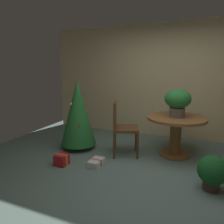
% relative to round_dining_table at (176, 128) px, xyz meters
% --- Properties ---
extents(ground_plane, '(6.60, 6.60, 0.00)m').
position_rel_round_dining_table_xyz_m(ground_plane, '(-0.23, -1.09, -0.52)').
color(ground_plane, slate).
extents(back_wall_panel, '(6.00, 0.10, 2.60)m').
position_rel_round_dining_table_xyz_m(back_wall_panel, '(-0.23, 1.11, 0.78)').
color(back_wall_panel, beige).
rests_on(back_wall_panel, ground_plane).
extents(round_dining_table, '(1.05, 1.05, 0.74)m').
position_rel_round_dining_table_xyz_m(round_dining_table, '(0.00, 0.00, 0.00)').
color(round_dining_table, brown).
rests_on(round_dining_table, ground_plane).
extents(flower_vase, '(0.46, 0.46, 0.50)m').
position_rel_round_dining_table_xyz_m(flower_vase, '(-0.00, 0.03, 0.51)').
color(flower_vase, '#665B51').
rests_on(flower_vase, round_dining_table).
extents(wooden_chair_left, '(0.58, 0.58, 1.00)m').
position_rel_round_dining_table_xyz_m(wooden_chair_left, '(-0.94, -0.34, 0.05)').
color(wooden_chair_left, brown).
rests_on(wooden_chair_left, ground_plane).
extents(holiday_tree, '(0.70, 0.70, 1.37)m').
position_rel_round_dining_table_xyz_m(holiday_tree, '(-1.85, -0.36, 0.22)').
color(holiday_tree, brown).
rests_on(holiday_tree, ground_plane).
extents(gift_box_cream, '(0.19, 0.31, 0.11)m').
position_rel_round_dining_table_xyz_m(gift_box_cream, '(-1.15, -0.96, -0.46)').
color(gift_box_cream, silver).
rests_on(gift_box_cream, ground_plane).
extents(gift_box_red, '(0.20, 0.20, 0.19)m').
position_rel_round_dining_table_xyz_m(gift_box_red, '(-1.70, -1.15, -0.43)').
color(gift_box_red, red).
rests_on(gift_box_red, ground_plane).
extents(potted_plant, '(0.39, 0.39, 0.48)m').
position_rel_round_dining_table_xyz_m(potted_plant, '(0.59, -1.01, -0.25)').
color(potted_plant, '#4C382D').
rests_on(potted_plant, ground_plane).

